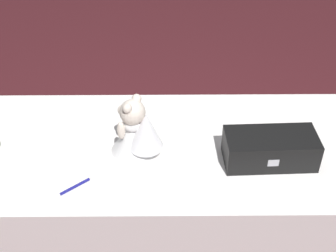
% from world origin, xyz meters
% --- Properties ---
extents(reception_table, '(1.96, 0.73, 0.75)m').
position_xyz_m(reception_table, '(0.00, 0.00, 0.37)').
color(reception_table, white).
rests_on(reception_table, ground_plane).
extents(teddy_bear_bride, '(0.24, 0.21, 0.24)m').
position_xyz_m(teddy_bear_bride, '(-0.12, -0.03, 0.85)').
color(teddy_bear_bride, white).
rests_on(teddy_bear_bride, reception_table).
extents(signing_pen, '(0.10, 0.09, 0.01)m').
position_xyz_m(signing_pen, '(-0.33, -0.23, 0.75)').
color(signing_pen, navy).
rests_on(signing_pen, reception_table).
extents(gift_case_black, '(0.35, 0.17, 0.12)m').
position_xyz_m(gift_case_black, '(0.38, -0.09, 0.81)').
color(gift_case_black, black).
rests_on(gift_case_black, reception_table).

